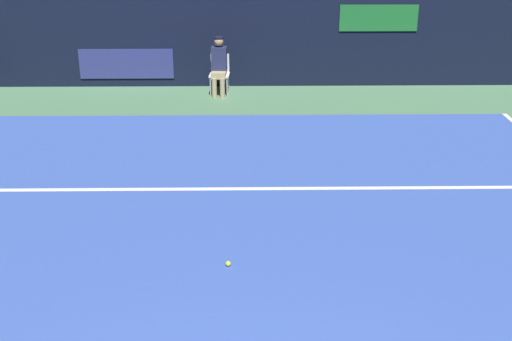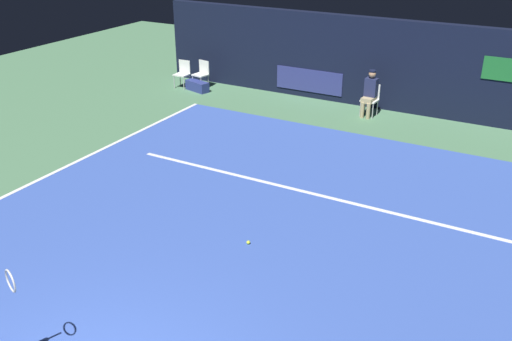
{
  "view_description": "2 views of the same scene",
  "coord_description": "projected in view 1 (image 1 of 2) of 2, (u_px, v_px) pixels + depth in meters",
  "views": [
    {
      "loc": [
        0.09,
        -2.79,
        4.29
      ],
      "look_at": [
        0.2,
        5.17,
        0.98
      ],
      "focal_mm": 47.21,
      "sensor_mm": 36.0,
      "label": 1
    },
    {
      "loc": [
        4.05,
        -2.87,
        5.37
      ],
      "look_at": [
        -0.66,
        5.63,
        0.84
      ],
      "focal_mm": 39.41,
      "sensor_mm": 36.0,
      "label": 2
    }
  ],
  "objects": [
    {
      "name": "tennis_ball",
      "position": [
        228.0,
        264.0,
        8.29
      ],
      "size": [
        0.07,
        0.07,
        0.07
      ],
      "primitive_type": "sphere",
      "color": "#CCE033",
      "rests_on": "court_surface"
    },
    {
      "name": "ground_plane",
      "position": [
        241.0,
        254.0,
        8.6
      ],
      "size": [
        31.9,
        31.9,
        0.0
      ],
      "primitive_type": "plane",
      "color": "#4C7A56"
    },
    {
      "name": "line_judge_on_chair",
      "position": [
        219.0,
        65.0,
        15.04
      ],
      "size": [
        0.47,
        0.55,
        1.32
      ],
      "color": "white",
      "rests_on": "ground"
    },
    {
      "name": "line_service",
      "position": [
        242.0,
        189.0,
        10.44
      ],
      "size": [
        8.55,
        0.1,
        0.01
      ],
      "primitive_type": "cube",
      "color": "white",
      "rests_on": "court_surface"
    },
    {
      "name": "back_wall",
      "position": [
        243.0,
        30.0,
        15.64
      ],
      "size": [
        15.62,
        0.33,
        2.6
      ],
      "color": "black",
      "rests_on": "ground"
    },
    {
      "name": "court_surface",
      "position": [
        241.0,
        254.0,
        8.59
      ],
      "size": [
        10.97,
        11.48,
        0.01
      ],
      "primitive_type": "cube",
      "color": "#3856B2",
      "rests_on": "ground"
    }
  ]
}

